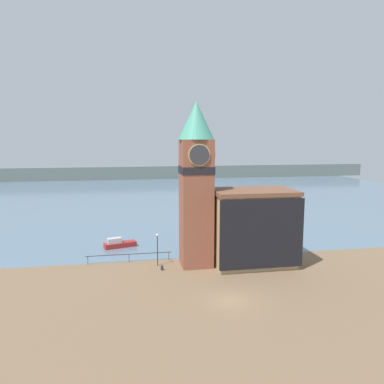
# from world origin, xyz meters

# --- Properties ---
(ground_plane) EXTENTS (160.00, 160.00, 0.00)m
(ground_plane) POSITION_xyz_m (0.00, 0.00, 0.00)
(ground_plane) COLOR brown
(water) EXTENTS (160.00, 120.00, 0.00)m
(water) POSITION_xyz_m (0.00, 73.64, -0.00)
(water) COLOR slate
(water) RESTS_ON ground_plane
(far_shoreline) EXTENTS (180.00, 3.00, 5.00)m
(far_shoreline) POSITION_xyz_m (0.00, 113.64, 2.50)
(far_shoreline) COLOR slate
(far_shoreline) RESTS_ON water
(pier_railing) EXTENTS (10.89, 0.08, 1.09)m
(pier_railing) POSITION_xyz_m (-9.74, 13.39, 0.95)
(pier_railing) COLOR #333338
(pier_railing) RESTS_ON ground_plane
(clock_tower) EXTENTS (4.34, 4.34, 20.20)m
(clock_tower) POSITION_xyz_m (-1.40, 10.92, 10.72)
(clock_tower) COLOR brown
(clock_tower) RESTS_ON ground_plane
(pier_building) EXTENTS (10.24, 6.88, 9.52)m
(pier_building) POSITION_xyz_m (5.70, 10.01, 4.78)
(pier_building) COLOR tan
(pier_building) RESTS_ON ground_plane
(boat_near) EXTENTS (4.83, 2.67, 1.46)m
(boat_near) POSITION_xyz_m (-11.14, 20.41, 0.54)
(boat_near) COLOR maroon
(boat_near) RESTS_ON water
(mooring_bollard_near) EXTENTS (0.35, 0.35, 0.64)m
(mooring_bollard_near) POSITION_xyz_m (-5.84, 9.70, 0.34)
(mooring_bollard_near) COLOR #2D2D33
(mooring_bollard_near) RESTS_ON ground_plane
(lamp_post) EXTENTS (0.32, 0.32, 4.11)m
(lamp_post) POSITION_xyz_m (-6.23, 11.35, 2.86)
(lamp_post) COLOR black
(lamp_post) RESTS_ON ground_plane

